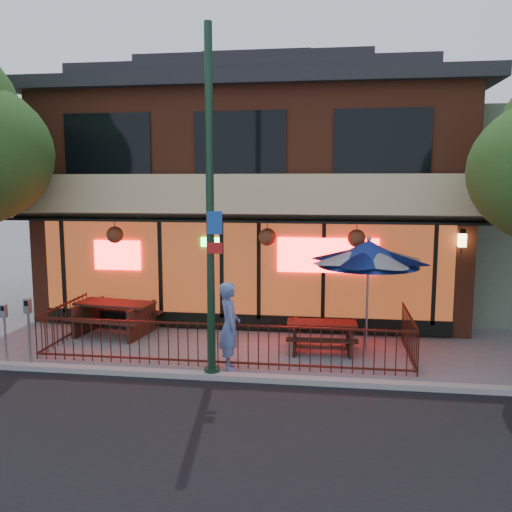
{
  "coord_description": "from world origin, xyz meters",
  "views": [
    {
      "loc": [
        2.38,
        -10.89,
        4.0
      ],
      "look_at": [
        0.58,
        2.0,
        2.2
      ],
      "focal_mm": 38.0,
      "sensor_mm": 36.0,
      "label": 1
    }
  ],
  "objects_px": {
    "street_light": "(210,225)",
    "picnic_table_left": "(115,313)",
    "patio_umbrella": "(368,253)",
    "pedestrian": "(230,326)",
    "picnic_table_right": "(322,332)",
    "parking_meter_near": "(28,321)",
    "parking_meter_far": "(5,325)"
  },
  "relations": [
    {
      "from": "street_light",
      "to": "picnic_table_left",
      "type": "xyz_separation_m",
      "value": [
        -3.21,
        2.75,
        -2.58
      ]
    },
    {
      "from": "patio_umbrella",
      "to": "pedestrian",
      "type": "distance_m",
      "value": 3.78
    },
    {
      "from": "picnic_table_left",
      "to": "picnic_table_right",
      "type": "xyz_separation_m",
      "value": [
        5.41,
        -0.67,
        -0.11
      ]
    },
    {
      "from": "parking_meter_near",
      "to": "parking_meter_far",
      "type": "height_order",
      "value": "parking_meter_near"
    },
    {
      "from": "street_light",
      "to": "pedestrian",
      "type": "distance_m",
      "value": 2.27
    },
    {
      "from": "patio_umbrella",
      "to": "pedestrian",
      "type": "xyz_separation_m",
      "value": [
        -2.98,
        -1.88,
        -1.37
      ]
    },
    {
      "from": "parking_meter_near",
      "to": "patio_umbrella",
      "type": "bearing_deg",
      "value": 18.17
    },
    {
      "from": "picnic_table_right",
      "to": "parking_meter_near",
      "type": "height_order",
      "value": "parking_meter_near"
    },
    {
      "from": "picnic_table_left",
      "to": "parking_meter_far",
      "type": "xyz_separation_m",
      "value": [
        -1.35,
        -2.75,
        0.37
      ]
    },
    {
      "from": "picnic_table_left",
      "to": "parking_meter_near",
      "type": "relative_size",
      "value": 1.45
    },
    {
      "from": "street_light",
      "to": "parking_meter_far",
      "type": "xyz_separation_m",
      "value": [
        -4.56,
        0.0,
        -2.21
      ]
    },
    {
      "from": "picnic_table_left",
      "to": "pedestrian",
      "type": "height_order",
      "value": "pedestrian"
    },
    {
      "from": "pedestrian",
      "to": "parking_meter_far",
      "type": "xyz_separation_m",
      "value": [
        -4.84,
        -0.5,
        -0.01
      ]
    },
    {
      "from": "street_light",
      "to": "picnic_table_left",
      "type": "bearing_deg",
      "value": 139.45
    },
    {
      "from": "picnic_table_right",
      "to": "parking_meter_far",
      "type": "relative_size",
      "value": 1.21
    },
    {
      "from": "street_light",
      "to": "parking_meter_far",
      "type": "height_order",
      "value": "street_light"
    },
    {
      "from": "picnic_table_right",
      "to": "patio_umbrella",
      "type": "relative_size",
      "value": 0.62
    },
    {
      "from": "picnic_table_left",
      "to": "parking_meter_near",
      "type": "bearing_deg",
      "value": -106.07
    },
    {
      "from": "picnic_table_left",
      "to": "parking_meter_far",
      "type": "height_order",
      "value": "parking_meter_far"
    },
    {
      "from": "patio_umbrella",
      "to": "picnic_table_left",
      "type": "bearing_deg",
      "value": 176.79
    },
    {
      "from": "pedestrian",
      "to": "patio_umbrella",
      "type": "bearing_deg",
      "value": -75.32
    },
    {
      "from": "street_light",
      "to": "parking_meter_far",
      "type": "relative_size",
      "value": 5.05
    },
    {
      "from": "parking_meter_near",
      "to": "picnic_table_right",
      "type": "bearing_deg",
      "value": 18.5
    },
    {
      "from": "patio_umbrella",
      "to": "pedestrian",
      "type": "bearing_deg",
      "value": -147.72
    },
    {
      "from": "picnic_table_left",
      "to": "parking_meter_far",
      "type": "bearing_deg",
      "value": -116.13
    },
    {
      "from": "picnic_table_left",
      "to": "patio_umbrella",
      "type": "bearing_deg",
      "value": -3.21
    },
    {
      "from": "street_light",
      "to": "parking_meter_near",
      "type": "relative_size",
      "value": 4.59
    },
    {
      "from": "picnic_table_right",
      "to": "patio_umbrella",
      "type": "bearing_deg",
      "value": 16.2
    },
    {
      "from": "picnic_table_right",
      "to": "parking_meter_near",
      "type": "bearing_deg",
      "value": -161.5
    },
    {
      "from": "picnic_table_left",
      "to": "picnic_table_right",
      "type": "bearing_deg",
      "value": -7.06
    },
    {
      "from": "picnic_table_left",
      "to": "parking_meter_far",
      "type": "distance_m",
      "value": 3.08
    },
    {
      "from": "street_light",
      "to": "picnic_table_right",
      "type": "xyz_separation_m",
      "value": [
        2.2,
        2.08,
        -2.69
      ]
    }
  ]
}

